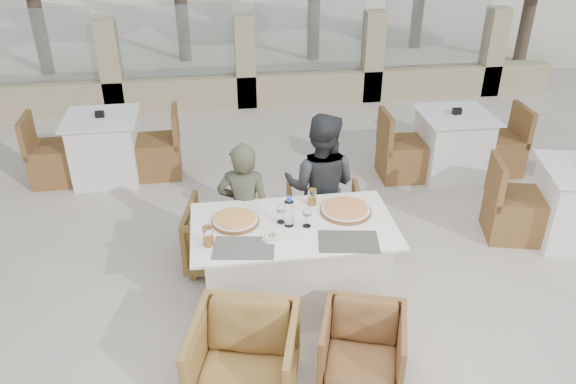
{
  "coord_description": "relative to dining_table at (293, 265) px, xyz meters",
  "views": [
    {
      "loc": [
        -0.54,
        -3.66,
        3.14
      ],
      "look_at": [
        0.02,
        0.31,
        0.9
      ],
      "focal_mm": 35.0,
      "sensor_mm": 36.0,
      "label": 1
    }
  ],
  "objects": [
    {
      "name": "wine_glass_near",
      "position": [
        0.1,
        -0.03,
        0.48
      ],
      "size": [
        0.08,
        0.08,
        0.18
      ],
      "primitive_type": null,
      "rotation": [
        0.0,
        0.0,
        -0.09
      ],
      "color": "silver",
      "rests_on": "dining_table"
    },
    {
      "name": "armchair_far_right",
      "position": [
        0.39,
        0.71,
        -0.06
      ],
      "size": [
        0.78,
        0.79,
        0.64
      ],
      "primitive_type": "imported",
      "rotation": [
        0.0,
        0.0,
        3.0
      ],
      "color": "brown",
      "rests_on": "ground"
    },
    {
      "name": "armchair_far_left",
      "position": [
        -0.54,
        0.64,
        -0.08
      ],
      "size": [
        0.77,
        0.79,
        0.62
      ],
      "primitive_type": "imported",
      "rotation": [
        0.0,
        0.0,
        2.96
      ],
      "color": "olive",
      "rests_on": "ground"
    },
    {
      "name": "wine_glass_centre",
      "position": [
        -0.09,
        0.05,
        0.48
      ],
      "size": [
        0.1,
        0.1,
        0.18
      ],
      "primitive_type": null,
      "rotation": [
        0.0,
        0.0,
        0.36
      ],
      "color": "white",
      "rests_on": "dining_table"
    },
    {
      "name": "bg_table_b",
      "position": [
        2.22,
        2.08,
        0.0
      ],
      "size": [
        1.66,
        0.85,
        0.77
      ],
      "primitive_type": null,
      "rotation": [
        0.0,
        0.0,
        -0.02
      ],
      "color": "white",
      "rests_on": "ground"
    },
    {
      "name": "placemat_near_left",
      "position": [
        -0.41,
        -0.26,
        0.39
      ],
      "size": [
        0.49,
        0.37,
        0.0
      ],
      "primitive_type": "cube",
      "rotation": [
        0.0,
        0.0,
        -0.15
      ],
      "color": "#625B54",
      "rests_on": "dining_table"
    },
    {
      "name": "ground",
      "position": [
        -0.02,
        -0.01,
        -0.39
      ],
      "size": [
        80.0,
        80.0,
        0.0
      ],
      "primitive_type": "plane",
      "color": "beige",
      "rests_on": "ground"
    },
    {
      "name": "olive_dish",
      "position": [
        -0.19,
        -0.17,
        0.41
      ],
      "size": [
        0.11,
        0.11,
        0.04
      ],
      "primitive_type": null,
      "rotation": [
        0.0,
        0.0,
        0.0
      ],
      "color": "white",
      "rests_on": "dining_table"
    },
    {
      "name": "beer_glass_right",
      "position": [
        0.2,
        0.29,
        0.46
      ],
      "size": [
        0.09,
        0.09,
        0.14
      ],
      "primitive_type": "cylinder",
      "rotation": [
        0.0,
        0.0,
        0.4
      ],
      "color": "gold",
      "rests_on": "dining_table"
    },
    {
      "name": "armchair_near_left",
      "position": [
        -0.47,
        -0.93,
        -0.06
      ],
      "size": [
        0.84,
        0.86,
        0.64
      ],
      "primitive_type": "imported",
      "rotation": [
        0.0,
        0.0,
        -0.26
      ],
      "color": "olive",
      "rests_on": "ground"
    },
    {
      "name": "armchair_near_right",
      "position": [
        0.36,
        -0.87,
        -0.12
      ],
      "size": [
        0.73,
        0.74,
        0.53
      ],
      "primitive_type": "imported",
      "rotation": [
        0.0,
        0.0,
        -0.32
      ],
      "color": "brown",
      "rests_on": "ground"
    },
    {
      "name": "perimeter_wall_far",
      "position": [
        -0.02,
        4.79,
        0.42
      ],
      "size": [
        10.0,
        0.34,
        1.6
      ],
      "primitive_type": null,
      "color": "tan",
      "rests_on": "ground"
    },
    {
      "name": "water_bottle",
      "position": [
        -0.04,
        -0.0,
        0.51
      ],
      "size": [
        0.1,
        0.1,
        0.25
      ],
      "primitive_type": "cylinder",
      "rotation": [
        0.0,
        0.0,
        -0.41
      ],
      "color": "#B0D4E7",
      "rests_on": "dining_table"
    },
    {
      "name": "placemat_near_right",
      "position": [
        0.37,
        -0.29,
        0.39
      ],
      "size": [
        0.49,
        0.37,
        0.0
      ],
      "primitive_type": "cube",
      "rotation": [
        0.0,
        0.0,
        -0.16
      ],
      "color": "#4F4A43",
      "rests_on": "dining_table"
    },
    {
      "name": "dining_table",
      "position": [
        0.0,
        0.0,
        0.0
      ],
      "size": [
        1.6,
        0.9,
        0.77
      ],
      "primitive_type": null,
      "color": "white",
      "rests_on": "ground"
    },
    {
      "name": "beer_glass_left",
      "position": [
        -0.66,
        -0.18,
        0.46
      ],
      "size": [
        0.08,
        0.08,
        0.15
      ],
      "primitive_type": "cylinder",
      "rotation": [
        0.0,
        0.0,
        -0.09
      ],
      "color": "orange",
      "rests_on": "dining_table"
    },
    {
      "name": "diner_left",
      "position": [
        -0.35,
        0.49,
        0.25
      ],
      "size": [
        0.52,
        0.4,
        1.27
      ],
      "primitive_type": "imported",
      "rotation": [
        0.0,
        0.0,
        2.92
      ],
      "color": "#4A4C37",
      "rests_on": "ground"
    },
    {
      "name": "pizza_left",
      "position": [
        -0.45,
        0.1,
        0.41
      ],
      "size": [
        0.43,
        0.43,
        0.05
      ],
      "primitive_type": "cylinder",
      "rotation": [
        0.0,
        0.0,
        0.17
      ],
      "color": "orange",
      "rests_on": "dining_table"
    },
    {
      "name": "bg_table_a",
      "position": [
        -1.84,
        2.57,
        0.0
      ],
      "size": [
        1.65,
        0.84,
        0.77
      ],
      "primitive_type": null,
      "rotation": [
        0.0,
        0.0,
        0.01
      ],
      "color": "white",
      "rests_on": "ground"
    },
    {
      "name": "pizza_right",
      "position": [
        0.45,
        0.13,
        0.41
      ],
      "size": [
        0.52,
        0.52,
        0.05
      ],
      "primitive_type": "cylinder",
      "rotation": [
        0.0,
        0.0,
        0.3
      ],
      "color": "#CE461C",
      "rests_on": "dining_table"
    },
    {
      "name": "diner_right",
      "position": [
        0.35,
        0.69,
        0.32
      ],
      "size": [
        0.84,
        0.75,
        1.41
      ],
      "primitive_type": "imported",
      "rotation": [
        0.0,
        0.0,
        2.76
      ],
      "color": "#343639",
      "rests_on": "ground"
    }
  ]
}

